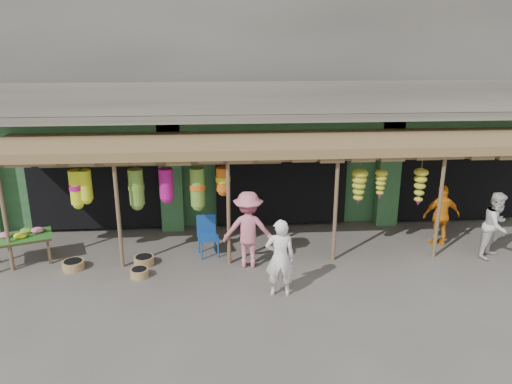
{
  "coord_description": "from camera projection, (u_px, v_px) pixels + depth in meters",
  "views": [
    {
      "loc": [
        -1.66,
        -11.0,
        5.25
      ],
      "look_at": [
        -0.78,
        1.0,
        1.38
      ],
      "focal_mm": 35.0,
      "sensor_mm": 36.0,
      "label": 1
    }
  ],
  "objects": [
    {
      "name": "blue_chair",
      "position": [
        207.0,
        233.0,
        12.21
      ],
      "size": [
        0.56,
        0.57,
        0.99
      ],
      "rotation": [
        0.0,
        0.0,
        0.21
      ],
      "color": "#17479A",
      "rests_on": "ground"
    },
    {
      "name": "person_front",
      "position": [
        280.0,
        258.0,
        10.21
      ],
      "size": [
        0.64,
        0.45,
        1.67
      ],
      "primitive_type": "imported",
      "rotation": [
        0.0,
        0.0,
        3.06
      ],
      "color": "white",
      "rests_on": "ground"
    },
    {
      "name": "person_right",
      "position": [
        496.0,
        225.0,
        11.98
      ],
      "size": [
        1.01,
        0.98,
        1.64
      ],
      "primitive_type": "imported",
      "rotation": [
        0.0,
        0.0,
        0.67
      ],
      "color": "silver",
      "rests_on": "ground"
    },
    {
      "name": "person_shopper",
      "position": [
        248.0,
        230.0,
        11.48
      ],
      "size": [
        1.23,
        0.78,
        1.82
      ],
      "primitive_type": "imported",
      "rotation": [
        0.0,
        0.0,
        3.05
      ],
      "color": "#DB7485",
      "rests_on": "ground"
    },
    {
      "name": "ground",
      "position": [
        291.0,
        257.0,
        12.17
      ],
      "size": [
        80.0,
        80.0,
        0.0
      ],
      "primitive_type": "plane",
      "color": "#514C47",
      "rests_on": "ground"
    },
    {
      "name": "person_vendor",
      "position": [
        441.0,
        215.0,
        12.68
      ],
      "size": [
        0.94,
        0.4,
        1.6
      ],
      "primitive_type": "imported",
      "rotation": [
        0.0,
        0.0,
        3.13
      ],
      "color": "orange",
      "rests_on": "ground"
    },
    {
      "name": "flower_table",
      "position": [
        22.0,
        237.0,
        11.7
      ],
      "size": [
        1.54,
        1.21,
        0.81
      ],
      "rotation": [
        0.0,
        0.0,
        0.35
      ],
      "color": "brown",
      "rests_on": "ground"
    },
    {
      "name": "awning",
      "position": [
        282.0,
        147.0,
        12.13
      ],
      "size": [
        14.0,
        2.7,
        2.79
      ],
      "color": "brown",
      "rests_on": "ground"
    },
    {
      "name": "basket_mid",
      "position": [
        73.0,
        265.0,
        11.55
      ],
      "size": [
        0.52,
        0.52,
        0.2
      ],
      "primitive_type": "cylinder",
      "rotation": [
        0.0,
        0.0,
        0.02
      ],
      "color": "olive",
      "rests_on": "ground"
    },
    {
      "name": "basket_left",
      "position": [
        144.0,
        261.0,
        11.77
      ],
      "size": [
        0.6,
        0.6,
        0.2
      ],
      "primitive_type": "cylinder",
      "rotation": [
        0.0,
        0.0,
        -0.3
      ],
      "color": "olive",
      "rests_on": "ground"
    },
    {
      "name": "basket_right",
      "position": [
        139.0,
        273.0,
        11.18
      ],
      "size": [
        0.42,
        0.42,
        0.19
      ],
      "primitive_type": "cylinder",
      "rotation": [
        0.0,
        0.0,
        0.02
      ],
      "color": "#A3844C",
      "rests_on": "ground"
    },
    {
      "name": "building",
      "position": [
        272.0,
        94.0,
        15.76
      ],
      "size": [
        16.4,
        6.8,
        7.0
      ],
      "color": "gray",
      "rests_on": "ground"
    }
  ]
}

